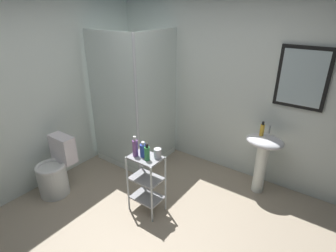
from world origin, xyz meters
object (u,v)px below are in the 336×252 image
Objects in this scene: pedestal_sink at (263,153)px; body_wash_bottle_green at (147,153)px; toilet at (56,171)px; storage_cart at (146,179)px; hand_soap_bottle at (262,130)px; shower_stall at (137,133)px; shampoo_bottle_blue at (143,150)px; conditioner_bottle_purple at (135,147)px; rinse_cup at (158,153)px.

body_wash_bottle_green is (-0.91, -1.18, 0.25)m from pedestal_sink.
body_wash_bottle_green reaches higher than toilet.
pedestal_sink reaches higher than storage_cart.
hand_soap_bottle is (0.91, 1.15, 0.45)m from storage_cart.
shower_stall is 1.21m from storage_cart.
hand_soap_bottle is 1.02× the size of shampoo_bottle_blue.
pedestal_sink is (1.85, 0.32, 0.12)m from shower_stall.
toilet is 1.27m from storage_cart.
hand_soap_bottle is 0.76× the size of conditioner_bottle_purple.
hand_soap_bottle is (-0.05, -0.00, 0.31)m from pedestal_sink.
conditioner_bottle_purple is at bearing -177.26° from body_wash_bottle_green.
shower_stall is 1.88m from pedestal_sink.
toilet is 1.26m from conditioner_bottle_purple.
body_wash_bottle_green is at bearing -120.76° from rinse_cup.
storage_cart is at bearing -148.19° from rinse_cup.
body_wash_bottle_green is at bearing -21.65° from shampoo_bottle_blue.
storage_cart is 0.38m from shampoo_bottle_blue.
rinse_cup is at bearing 26.49° from conditioner_bottle_purple.
conditioner_bottle_purple is at bearing -153.62° from shampoo_bottle_blue.
pedestal_sink is at bearing 51.70° from rinse_cup.
rinse_cup reaches higher than pedestal_sink.
shampoo_bottle_blue reaches higher than storage_cart.
storage_cart is 1.53m from hand_soap_bottle.
pedestal_sink is 1.63m from conditioner_bottle_purple.
pedestal_sink is 1.51m from body_wash_bottle_green.
hand_soap_bottle is at bearing 53.97° from body_wash_bottle_green.
shampoo_bottle_blue is at bearing 19.88° from toilet.
pedestal_sink is at bearing 47.84° from conditioner_bottle_purple.
shower_stall is 2.63× the size of toilet.
body_wash_bottle_green is (1.24, 0.39, 0.51)m from toilet.
body_wash_bottle_green is 1.83× the size of rinse_cup.
hand_soap_bottle is at bearing 36.71° from toilet.
storage_cart is 0.38m from rinse_cup.
body_wash_bottle_green is at bearing 17.30° from toilet.
pedestal_sink is 1.54m from shampoo_bottle_blue.
shower_stall is 8.31× the size of conditioner_bottle_purple.
conditioner_bottle_purple is (-0.16, -0.01, 0.02)m from body_wash_bottle_green.
hand_soap_bottle is at bearing 50.66° from shampoo_bottle_blue.
rinse_cup is at bearing 26.55° from shampoo_bottle_blue.
shampoo_bottle_blue is (0.86, -0.83, 0.36)m from shower_stall.
conditioner_bottle_purple reaches higher than storage_cart.
shower_stall reaches higher than storage_cart.
storage_cart is at bearing 20.31° from conditioner_bottle_purple.
shampoo_bottle_blue is 0.16m from rinse_cup.
storage_cart is 3.08× the size of conditioner_bottle_purple.
hand_soap_bottle is at bearing -178.81° from pedestal_sink.
shower_stall is at bearing 76.23° from toilet.
toilet is at bearing -162.70° from body_wash_bottle_green.
shampoo_bottle_blue is at bearing -44.05° from shower_stall.
hand_soap_bottle reaches higher than conditioner_bottle_purple.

